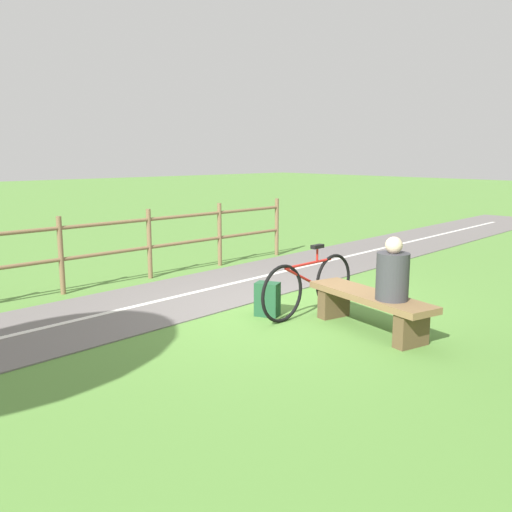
{
  "coord_description": "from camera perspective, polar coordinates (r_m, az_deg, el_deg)",
  "views": [
    {
      "loc": [
        -5.45,
        5.39,
        2.15
      ],
      "look_at": [
        -1.0,
        1.34,
        1.04
      ],
      "focal_mm": 39.34,
      "sensor_mm": 36.0,
      "label": 1
    }
  ],
  "objects": [
    {
      "name": "ground_plane",
      "position": [
        7.96,
        2.33,
        -5.25
      ],
      "size": [
        80.0,
        80.0,
        0.0
      ],
      "primitive_type": "plane",
      "color": "#548438"
    },
    {
      "name": "bench",
      "position": [
        7.01,
        11.49,
        -4.85
      ],
      "size": [
        1.87,
        0.79,
        0.47
      ],
      "rotation": [
        0.0,
        0.0,
        -0.18
      ],
      "color": "brown",
      "rests_on": "ground_plane"
    },
    {
      "name": "bicycle",
      "position": [
        7.58,
        5.42,
        -2.99
      ],
      "size": [
        0.12,
        1.82,
        0.93
      ],
      "rotation": [
        0.0,
        0.0,
        1.61
      ],
      "color": "black",
      "rests_on": "ground_plane"
    },
    {
      "name": "backpack",
      "position": [
        7.51,
        1.18,
        -4.43
      ],
      "size": [
        0.37,
        0.34,
        0.45
      ],
      "rotation": [
        0.0,
        0.0,
        3.6
      ],
      "color": "#1E4C2D",
      "rests_on": "ground_plane"
    },
    {
      "name": "person_seated",
      "position": [
        6.66,
        13.72,
        -1.75
      ],
      "size": [
        0.44,
        0.44,
        0.74
      ],
      "rotation": [
        0.0,
        0.0,
        -0.18
      ],
      "color": "#38383D",
      "rests_on": "bench"
    }
  ]
}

